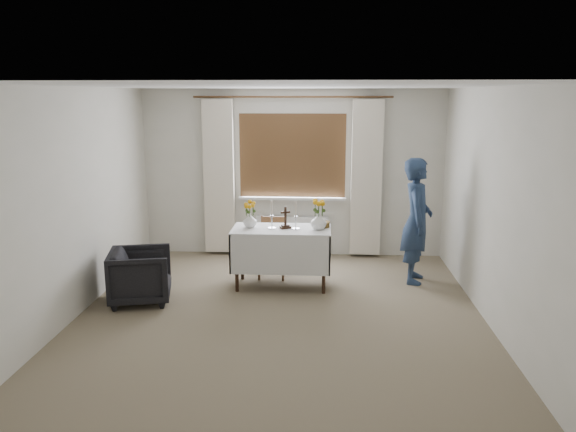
% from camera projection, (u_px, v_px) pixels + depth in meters
% --- Properties ---
extents(ground, '(5.00, 5.00, 0.00)m').
position_uv_depth(ground, '(280.00, 315.00, 6.27)').
color(ground, '#83795A').
rests_on(ground, ground).
extents(altar_table, '(1.24, 0.64, 0.76)m').
position_uv_depth(altar_table, '(281.00, 257.00, 7.15)').
color(altar_table, white).
rests_on(altar_table, ground).
extents(wooden_chair, '(0.38, 0.38, 0.81)m').
position_uv_depth(wooden_chair, '(272.00, 248.00, 7.51)').
color(wooden_chair, brown).
rests_on(wooden_chair, ground).
extents(armchair, '(0.84, 0.82, 0.64)m').
position_uv_depth(armchair, '(141.00, 276.00, 6.63)').
color(armchair, black).
rests_on(armchair, ground).
extents(person, '(0.48, 0.65, 1.63)m').
position_uv_depth(person, '(417.00, 221.00, 7.26)').
color(person, navy).
rests_on(person, ground).
extents(radiator, '(1.10, 0.10, 0.60)m').
position_uv_depth(radiator, '(292.00, 236.00, 8.56)').
color(radiator, silver).
rests_on(radiator, ground).
extents(wooden_cross, '(0.16, 0.14, 0.28)m').
position_uv_depth(wooden_cross, '(285.00, 218.00, 7.04)').
color(wooden_cross, black).
rests_on(wooden_cross, altar_table).
extents(candlestick_left, '(0.13, 0.13, 0.35)m').
position_uv_depth(candlestick_left, '(272.00, 215.00, 7.03)').
color(candlestick_left, silver).
rests_on(candlestick_left, altar_table).
extents(candlestick_right, '(0.10, 0.10, 0.35)m').
position_uv_depth(candlestick_right, '(296.00, 216.00, 7.00)').
color(candlestick_right, silver).
rests_on(candlestick_right, altar_table).
extents(flower_vase_left, '(0.22, 0.22, 0.18)m').
position_uv_depth(flower_vase_left, '(250.00, 220.00, 7.11)').
color(flower_vase_left, white).
rests_on(flower_vase_left, altar_table).
extents(flower_vase_right, '(0.25, 0.25, 0.21)m').
position_uv_depth(flower_vase_right, '(319.00, 221.00, 7.00)').
color(flower_vase_right, white).
rests_on(flower_vase_right, altar_table).
extents(wicker_basket, '(0.23, 0.23, 0.07)m').
position_uv_depth(wicker_basket, '(323.00, 224.00, 7.14)').
color(wicker_basket, brown).
rests_on(wicker_basket, altar_table).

